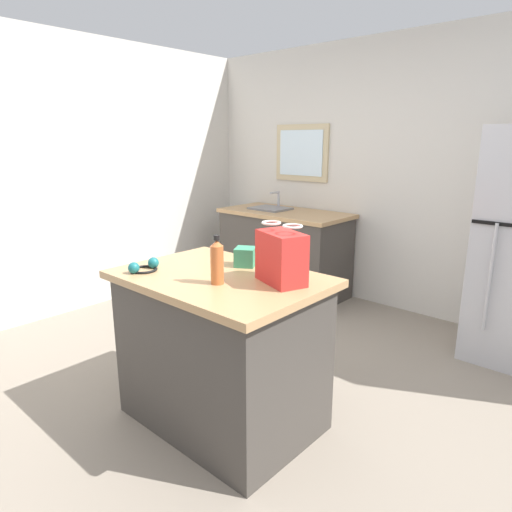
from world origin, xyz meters
TOP-DOWN VIEW (x-y plane):
  - ground at (0.00, 0.00)m, footprint 5.79×5.79m
  - back_wall at (-0.02, 2.29)m, footprint 4.83×0.13m
  - left_wall at (-2.41, 0.00)m, footprint 0.10×4.59m
  - kitchen_island at (-0.00, -0.18)m, footprint 1.15×0.80m
  - sink_counter at (-1.19, 1.89)m, footprint 1.38×0.68m
  - shopping_bag at (0.33, -0.06)m, footprint 0.31×0.25m
  - small_box at (-0.02, 0.05)m, footprint 0.16×0.16m
  - bottle at (0.10, -0.30)m, footprint 0.07×0.07m
  - ear_defenders at (-0.38, -0.41)m, footprint 0.16×0.20m

SIDE VIEW (x-z plane):
  - ground at x=0.00m, z-range 0.00..0.00m
  - kitchen_island at x=0.00m, z-range 0.00..0.90m
  - sink_counter at x=-1.19m, z-range -0.08..0.99m
  - ear_defenders at x=-0.38m, z-range 0.89..0.96m
  - small_box at x=-0.02m, z-range 0.90..1.01m
  - bottle at x=0.10m, z-range 0.89..1.14m
  - shopping_bag at x=0.33m, z-range 0.88..1.20m
  - left_wall at x=-2.41m, z-range 0.00..2.56m
  - back_wall at x=-0.02m, z-range 0.00..2.56m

